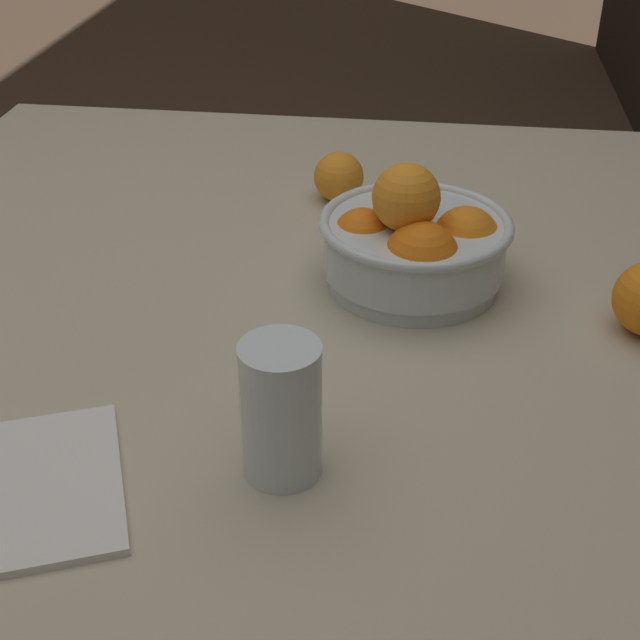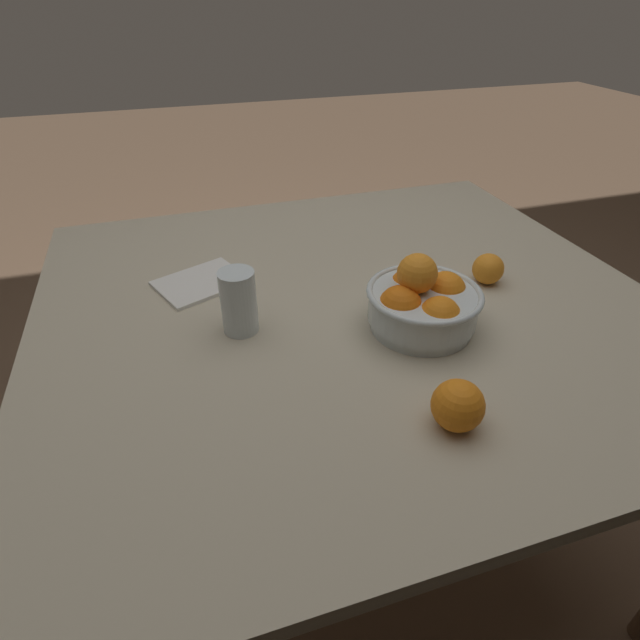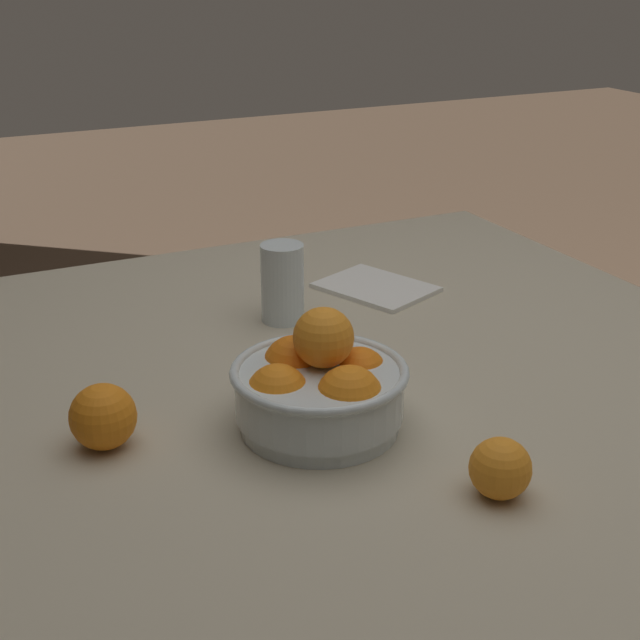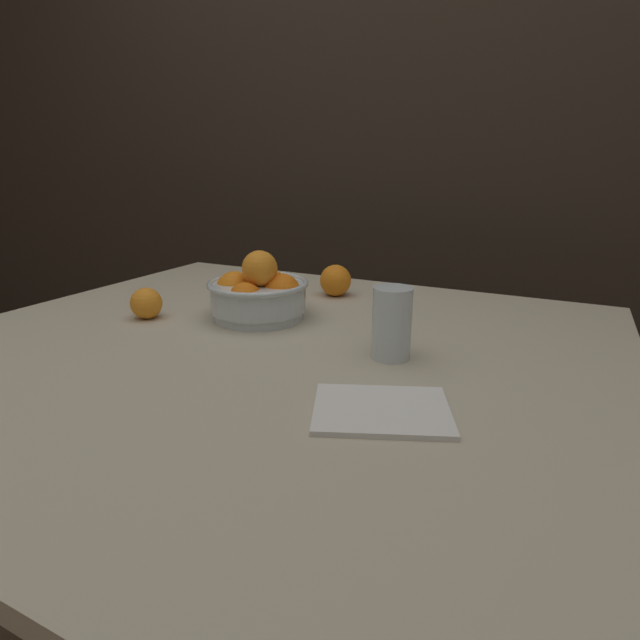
{
  "view_description": "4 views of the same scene",
  "coord_description": "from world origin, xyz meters",
  "px_view_note": "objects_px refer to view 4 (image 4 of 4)",
  "views": [
    {
      "loc": [
        0.81,
        0.15,
        1.28
      ],
      "look_at": [
        0.11,
        0.05,
        0.83
      ],
      "focal_mm": 50.0,
      "sensor_mm": 36.0,
      "label": 1
    },
    {
      "loc": [
        0.33,
        0.84,
        1.33
      ],
      "look_at": [
        0.1,
        0.12,
        0.81
      ],
      "focal_mm": 28.0,
      "sensor_mm": 36.0,
      "label": 2
    },
    {
      "loc": [
        -0.98,
        0.56,
        1.32
      ],
      "look_at": [
        0.06,
        0.06,
        0.83
      ],
      "focal_mm": 50.0,
      "sensor_mm": 36.0,
      "label": 3
    },
    {
      "loc": [
        0.49,
        -0.75,
        1.09
      ],
      "look_at": [
        0.09,
        0.05,
        0.81
      ],
      "focal_mm": 28.0,
      "sensor_mm": 36.0,
      "label": 4
    }
  ],
  "objects_px": {
    "orange_loose_near_bowl": "(335,280)",
    "juice_glass": "(392,325)",
    "fruit_bowl": "(259,294)",
    "orange_loose_front": "(146,303)"
  },
  "relations": [
    {
      "from": "fruit_bowl",
      "to": "orange_loose_near_bowl",
      "type": "xyz_separation_m",
      "value": [
        0.07,
        0.25,
        -0.01
      ]
    },
    {
      "from": "fruit_bowl",
      "to": "juice_glass",
      "type": "relative_size",
      "value": 1.74
    },
    {
      "from": "fruit_bowl",
      "to": "juice_glass",
      "type": "bearing_deg",
      "value": -15.91
    },
    {
      "from": "orange_loose_near_bowl",
      "to": "orange_loose_front",
      "type": "bearing_deg",
      "value": -128.53
    },
    {
      "from": "fruit_bowl",
      "to": "orange_loose_near_bowl",
      "type": "bearing_deg",
      "value": 74.79
    },
    {
      "from": "fruit_bowl",
      "to": "juice_glass",
      "type": "height_order",
      "value": "fruit_bowl"
    },
    {
      "from": "juice_glass",
      "to": "orange_loose_front",
      "type": "xyz_separation_m",
      "value": [
        -0.56,
        -0.02,
        -0.03
      ]
    },
    {
      "from": "orange_loose_near_bowl",
      "to": "juice_glass",
      "type": "bearing_deg",
      "value": -52.51
    },
    {
      "from": "juice_glass",
      "to": "orange_loose_front",
      "type": "height_order",
      "value": "juice_glass"
    },
    {
      "from": "juice_glass",
      "to": "orange_loose_near_bowl",
      "type": "bearing_deg",
      "value": 127.49
    }
  ]
}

